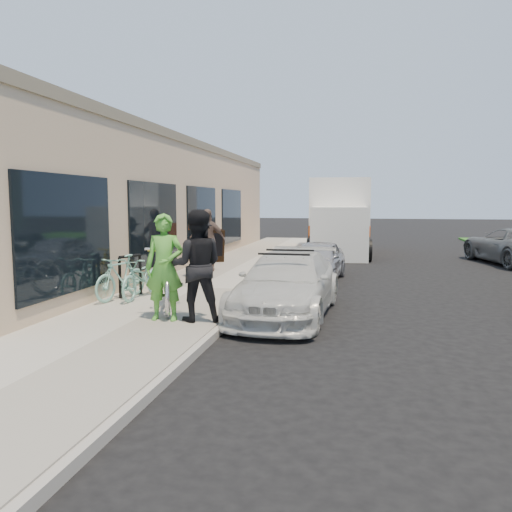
{
  "coord_description": "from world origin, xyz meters",
  "views": [
    {
      "loc": [
        1.83,
        -8.29,
        2.19
      ],
      "look_at": [
        -0.34,
        2.01,
        1.05
      ],
      "focal_mm": 35.0,
      "sensor_mm": 36.0,
      "label": 1
    }
  ],
  "objects_px": {
    "moving_truck": "(339,220)",
    "cruiser_bike_c": "(161,267)",
    "man_standing": "(197,265)",
    "cruiser_bike_a": "(121,277)",
    "cruiser_bike_b": "(142,277)",
    "tandem_bike": "(170,276)",
    "woman_rider": "(164,267)",
    "bystander_a": "(201,248)",
    "sandwich_board": "(214,246)",
    "sedan_silver": "(317,260)",
    "sedan_white": "(287,284)",
    "bystander_b": "(207,240)",
    "bike_rack": "(130,271)"
  },
  "relations": [
    {
      "from": "bike_rack",
      "to": "tandem_bike",
      "type": "bearing_deg",
      "value": -37.65
    },
    {
      "from": "bystander_a",
      "to": "sedan_white",
      "type": "bearing_deg",
      "value": 151.48
    },
    {
      "from": "man_standing",
      "to": "moving_truck",
      "type": "bearing_deg",
      "value": -111.68
    },
    {
      "from": "sedan_white",
      "to": "sedan_silver",
      "type": "height_order",
      "value": "sedan_white"
    },
    {
      "from": "sedan_silver",
      "to": "bystander_b",
      "type": "height_order",
      "value": "bystander_b"
    },
    {
      "from": "tandem_bike",
      "to": "cruiser_bike_b",
      "type": "bearing_deg",
      "value": 116.52
    },
    {
      "from": "cruiser_bike_c",
      "to": "bystander_b",
      "type": "distance_m",
      "value": 3.03
    },
    {
      "from": "sandwich_board",
      "to": "moving_truck",
      "type": "xyz_separation_m",
      "value": [
        3.96,
        5.53,
        0.69
      ]
    },
    {
      "from": "sandwich_board",
      "to": "woman_rider",
      "type": "xyz_separation_m",
      "value": [
        1.59,
        -8.23,
        0.36
      ]
    },
    {
      "from": "man_standing",
      "to": "cruiser_bike_b",
      "type": "bearing_deg",
      "value": -57.86
    },
    {
      "from": "woman_rider",
      "to": "sandwich_board",
      "type": "bearing_deg",
      "value": 95.66
    },
    {
      "from": "sandwich_board",
      "to": "tandem_bike",
      "type": "height_order",
      "value": "tandem_bike"
    },
    {
      "from": "sandwich_board",
      "to": "bystander_a",
      "type": "bearing_deg",
      "value": -103.31
    },
    {
      "from": "sandwich_board",
      "to": "tandem_bike",
      "type": "bearing_deg",
      "value": -104.26
    },
    {
      "from": "cruiser_bike_b",
      "to": "cruiser_bike_c",
      "type": "xyz_separation_m",
      "value": [
        -0.12,
        1.34,
        0.06
      ]
    },
    {
      "from": "woman_rider",
      "to": "cruiser_bike_a",
      "type": "bearing_deg",
      "value": 130.71
    },
    {
      "from": "woman_rider",
      "to": "man_standing",
      "type": "xyz_separation_m",
      "value": [
        0.55,
        0.08,
        0.03
      ]
    },
    {
      "from": "woman_rider",
      "to": "man_standing",
      "type": "height_order",
      "value": "man_standing"
    },
    {
      "from": "sedan_white",
      "to": "cruiser_bike_a",
      "type": "xyz_separation_m",
      "value": [
        -3.55,
        0.13,
        0.01
      ]
    },
    {
      "from": "woman_rider",
      "to": "bystander_a",
      "type": "height_order",
      "value": "woman_rider"
    },
    {
      "from": "sedan_white",
      "to": "man_standing",
      "type": "height_order",
      "value": "man_standing"
    },
    {
      "from": "sedan_silver",
      "to": "man_standing",
      "type": "distance_m",
      "value": 6.04
    },
    {
      "from": "sedan_white",
      "to": "woman_rider",
      "type": "relative_size",
      "value": 2.3
    },
    {
      "from": "cruiser_bike_c",
      "to": "bystander_b",
      "type": "relative_size",
      "value": 0.9
    },
    {
      "from": "bike_rack",
      "to": "man_standing",
      "type": "relative_size",
      "value": 0.47
    },
    {
      "from": "tandem_bike",
      "to": "bystander_b",
      "type": "bearing_deg",
      "value": 79.09
    },
    {
      "from": "man_standing",
      "to": "sedan_white",
      "type": "bearing_deg",
      "value": -149.62
    },
    {
      "from": "sandwich_board",
      "to": "sedan_silver",
      "type": "distance_m",
      "value": 4.38
    },
    {
      "from": "moving_truck",
      "to": "man_standing",
      "type": "bearing_deg",
      "value": -100.35
    },
    {
      "from": "man_standing",
      "to": "cruiser_bike_a",
      "type": "relative_size",
      "value": 1.24
    },
    {
      "from": "man_standing",
      "to": "tandem_bike",
      "type": "bearing_deg",
      "value": -58.88
    },
    {
      "from": "cruiser_bike_c",
      "to": "cruiser_bike_a",
      "type": "bearing_deg",
      "value": -108.68
    },
    {
      "from": "bystander_b",
      "to": "cruiser_bike_c",
      "type": "bearing_deg",
      "value": -104.36
    },
    {
      "from": "moving_truck",
      "to": "bystander_a",
      "type": "height_order",
      "value": "moving_truck"
    },
    {
      "from": "bike_rack",
      "to": "sedan_white",
      "type": "bearing_deg",
      "value": -7.71
    },
    {
      "from": "cruiser_bike_a",
      "to": "cruiser_bike_b",
      "type": "xyz_separation_m",
      "value": [
        0.36,
        0.25,
        -0.03
      ]
    },
    {
      "from": "woman_rider",
      "to": "bystander_a",
      "type": "relative_size",
      "value": 1.14
    },
    {
      "from": "tandem_bike",
      "to": "cruiser_bike_c",
      "type": "distance_m",
      "value": 2.52
    },
    {
      "from": "sandwich_board",
      "to": "cruiser_bike_b",
      "type": "distance_m",
      "value": 6.43
    },
    {
      "from": "woman_rider",
      "to": "bystander_b",
      "type": "xyz_separation_m",
      "value": [
        -1.17,
        6.14,
        -0.0
      ]
    },
    {
      "from": "moving_truck",
      "to": "cruiser_bike_c",
      "type": "height_order",
      "value": "moving_truck"
    },
    {
      "from": "cruiser_bike_b",
      "to": "sedan_silver",
      "type": "bearing_deg",
      "value": 52.51
    },
    {
      "from": "cruiser_bike_a",
      "to": "bystander_a",
      "type": "xyz_separation_m",
      "value": [
        0.7,
        3.27,
        0.35
      ]
    },
    {
      "from": "bike_rack",
      "to": "tandem_bike",
      "type": "height_order",
      "value": "tandem_bike"
    },
    {
      "from": "man_standing",
      "to": "cruiser_bike_c",
      "type": "bearing_deg",
      "value": -71.95
    },
    {
      "from": "sandwich_board",
      "to": "man_standing",
      "type": "distance_m",
      "value": 8.44
    },
    {
      "from": "sandwich_board",
      "to": "bystander_a",
      "type": "height_order",
      "value": "bystander_a"
    },
    {
      "from": "tandem_bike",
      "to": "cruiser_bike_c",
      "type": "height_order",
      "value": "tandem_bike"
    },
    {
      "from": "sedan_white",
      "to": "cruiser_bike_c",
      "type": "relative_size",
      "value": 2.58
    },
    {
      "from": "bike_rack",
      "to": "man_standing",
      "type": "bearing_deg",
      "value": -40.57
    }
  ]
}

